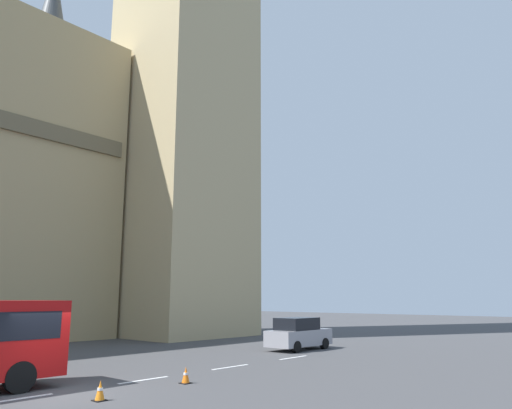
{
  "coord_description": "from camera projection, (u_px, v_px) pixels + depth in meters",
  "views": [
    {
      "loc": [
        -7.97,
        -15.57,
        2.98
      ],
      "look_at": [
        13.22,
        3.04,
        8.43
      ],
      "focal_mm": 34.09,
      "sensor_mm": 36.0,
      "label": 1
    }
  ],
  "objects": [
    {
      "name": "sedan_lead",
      "position": [
        299.0,
        334.0,
        28.64
      ],
      "size": [
        4.4,
        1.86,
        1.85
      ],
      "color": "gray",
      "rests_on": "ground_plane"
    },
    {
      "name": "traffic_cone_east",
      "position": [
        186.0,
        375.0,
        17.3
      ],
      "size": [
        0.36,
        0.36,
        0.58
      ],
      "color": "black",
      "rests_on": "ground_plane"
    },
    {
      "name": "ground_plane",
      "position": [
        53.0,
        394.0,
        15.4
      ],
      "size": [
        160.0,
        160.0,
        0.0
      ],
      "primitive_type": "plane",
      "color": "#424244"
    },
    {
      "name": "lane_centre_marking",
      "position": [
        17.0,
        399.0,
        14.56
      ],
      "size": [
        29.8,
        0.16,
        0.01
      ],
      "color": "silver",
      "rests_on": "ground_plane"
    },
    {
      "name": "traffic_cone_middle",
      "position": [
        100.0,
        391.0,
        14.38
      ],
      "size": [
        0.36,
        0.36,
        0.58
      ],
      "color": "black",
      "rests_on": "ground_plane"
    }
  ]
}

